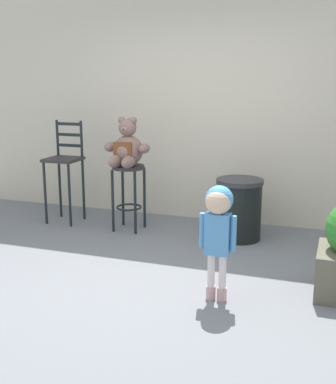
# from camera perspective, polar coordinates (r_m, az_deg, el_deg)

# --- Properties ---
(ground_plane) EXTENTS (24.00, 24.00, 0.00)m
(ground_plane) POSITION_cam_1_polar(r_m,az_deg,el_deg) (4.41, -4.07, -10.34)
(ground_plane) COLOR slate
(building_wall) EXTENTS (6.66, 0.30, 3.17)m
(building_wall) POSITION_cam_1_polar(r_m,az_deg,el_deg) (6.23, 4.32, 11.51)
(building_wall) COLOR beige
(building_wall) RESTS_ON ground_plane
(bar_stool_with_teddy) EXTENTS (0.37, 0.37, 0.76)m
(bar_stool_with_teddy) POSITION_cam_1_polar(r_m,az_deg,el_deg) (5.76, -4.52, 0.87)
(bar_stool_with_teddy) COLOR #2A2728
(bar_stool_with_teddy) RESTS_ON ground_plane
(teddy_bear) EXTENTS (0.54, 0.48, 0.55)m
(teddy_bear) POSITION_cam_1_polar(r_m,az_deg,el_deg) (5.66, -4.71, 4.99)
(teddy_bear) COLOR #7D6158
(teddy_bear) RESTS_ON bar_stool_with_teddy
(child_walking) EXTENTS (0.30, 0.24, 0.93)m
(child_walking) POSITION_cam_1_polar(r_m,az_deg,el_deg) (3.89, 5.76, -2.99)
(child_walking) COLOR #C69898
(child_walking) RESTS_ON ground_plane
(trash_bin) EXTENTS (0.51, 0.51, 0.67)m
(trash_bin) POSITION_cam_1_polar(r_m,az_deg,el_deg) (5.50, 8.10, -1.92)
(trash_bin) COLOR black
(trash_bin) RESTS_ON ground_plane
(bar_chair_empty) EXTENTS (0.39, 0.39, 1.23)m
(bar_chair_empty) POSITION_cam_1_polar(r_m,az_deg,el_deg) (6.18, -11.71, 3.02)
(bar_chair_empty) COLOR #2A2728
(bar_chair_empty) RESTS_ON ground_plane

